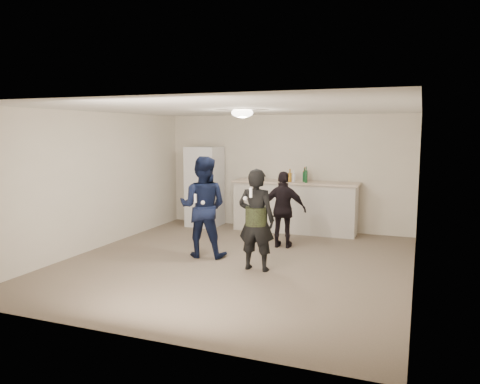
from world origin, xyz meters
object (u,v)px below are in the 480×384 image
(counter, at_px, (295,208))
(woman, at_px, (256,220))
(man, at_px, (203,207))
(shaker, at_px, (262,177))
(spectator, at_px, (284,210))
(fridge, at_px, (205,186))

(counter, distance_m, woman, 2.94)
(man, bearing_deg, shaker, -106.00)
(man, bearing_deg, spectator, -145.07)
(counter, relative_size, woman, 1.64)
(counter, xyz_separation_m, spectator, (0.15, -1.39, 0.18))
(fridge, relative_size, man, 1.04)
(man, relative_size, spectator, 1.22)
(man, bearing_deg, fridge, -74.73)
(fridge, bearing_deg, man, -65.17)
(shaker, height_order, man, man)
(spectator, bearing_deg, shaker, -60.30)
(fridge, distance_m, shaker, 1.42)
(shaker, bearing_deg, spectator, -56.25)
(fridge, height_order, man, fridge)
(fridge, xyz_separation_m, woman, (2.24, -2.85, -0.11))
(fridge, bearing_deg, woman, -51.89)
(counter, relative_size, fridge, 1.44)
(counter, xyz_separation_m, man, (-0.97, -2.49, 0.34))
(counter, bearing_deg, man, -111.27)
(fridge, bearing_deg, counter, 1.92)
(fridge, height_order, spectator, fridge)
(fridge, relative_size, spectator, 1.27)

